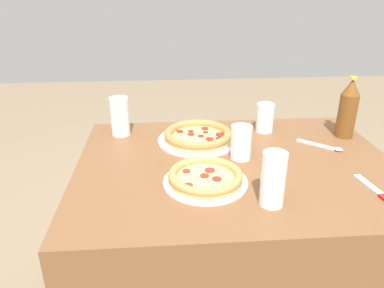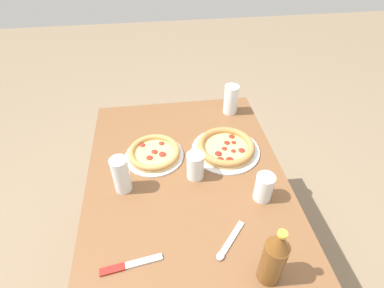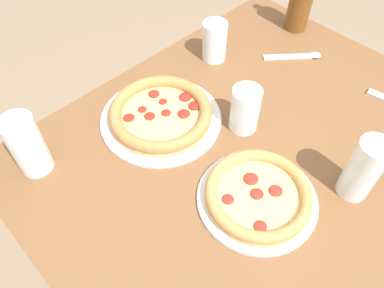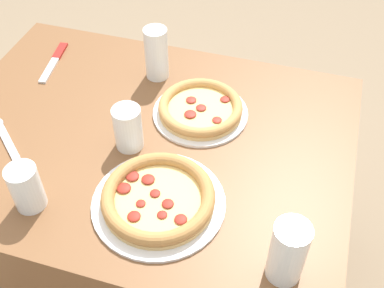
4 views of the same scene
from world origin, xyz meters
TOP-DOWN VIEW (x-y plane):
  - ground_plane at (0.00, 0.00)m, footprint 8.00×8.00m
  - table at (0.00, 0.00)m, footprint 1.09×0.83m
  - pizza_pepperoni at (-0.11, 0.20)m, footprint 0.31×0.31m
  - pizza_margherita at (-0.12, -0.13)m, footprint 0.26×0.26m
  - glass_cola at (0.02, 0.04)m, footprint 0.07×0.07m
  - glass_water at (0.17, 0.28)m, footprint 0.07×0.07m
  - glass_red_wine at (-0.42, 0.29)m, footprint 0.07×0.07m
  - glass_mango_juice at (0.05, -0.26)m, footprint 0.07×0.07m
  - beer_bottle at (0.47, 0.20)m, footprint 0.07×0.07m
  - knife at (0.38, -0.23)m, footprint 0.05×0.20m
  - spoon at (0.35, 0.10)m, footprint 0.15×0.13m

SIDE VIEW (x-z plane):
  - ground_plane at x=0.00m, z-range 0.00..0.00m
  - table at x=0.00m, z-range 0.00..0.73m
  - knife at x=0.38m, z-range 0.73..0.74m
  - spoon at x=0.35m, z-range 0.73..0.74m
  - pizza_margherita at x=-0.12m, z-range 0.73..0.77m
  - pizza_pepperoni at x=-0.11m, z-range 0.73..0.78m
  - glass_water at x=0.17m, z-range 0.73..0.84m
  - glass_cola at x=0.02m, z-range 0.73..0.85m
  - glass_red_wine at x=-0.42m, z-range 0.72..0.88m
  - glass_mango_juice at x=0.05m, z-range 0.73..0.89m
  - beer_bottle at x=0.47m, z-range 0.73..0.97m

